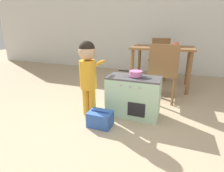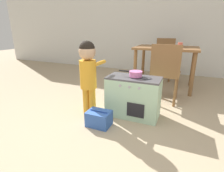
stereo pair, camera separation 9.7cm
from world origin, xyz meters
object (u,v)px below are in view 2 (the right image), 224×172
(dining_chair_near, at_px, (165,72))
(toy_pot, at_px, (135,73))
(child_figure, at_px, (88,69))
(cup_on_table, at_px, (180,45))
(toy_basket, at_px, (99,118))
(dining_chair_far, at_px, (164,57))
(dining_table, at_px, (166,53))
(play_kitchen, at_px, (133,97))

(dining_chair_near, bearing_deg, toy_pot, -116.00)
(child_figure, height_order, cup_on_table, child_figure)
(toy_basket, height_order, dining_chair_far, dining_chair_far)
(toy_pot, height_order, child_figure, child_figure)
(dining_chair_near, relative_size, dining_chair_far, 1.00)
(toy_basket, bearing_deg, dining_table, 74.55)
(child_figure, bearing_deg, toy_pot, 19.61)
(toy_basket, height_order, cup_on_table, cup_on_table)
(play_kitchen, distance_m, child_figure, 0.63)
(dining_chair_near, bearing_deg, play_kitchen, -116.94)
(dining_table, bearing_deg, dining_chair_near, -82.47)
(play_kitchen, height_order, dining_table, dining_table)
(child_figure, xyz_separation_m, dining_chair_near, (0.78, 0.74, -0.13))
(dining_chair_near, xyz_separation_m, cup_on_table, (0.12, 0.67, 0.32))
(play_kitchen, bearing_deg, cup_on_table, 71.82)
(play_kitchen, distance_m, toy_pot, 0.29)
(toy_pot, height_order, dining_chair_far, dining_chair_far)
(dining_chair_near, distance_m, cup_on_table, 0.76)
(toy_pot, bearing_deg, child_figure, -160.39)
(child_figure, bearing_deg, dining_chair_near, 43.35)
(play_kitchen, height_order, toy_pot, toy_pot)
(child_figure, distance_m, cup_on_table, 1.69)
(cup_on_table, bearing_deg, dining_table, 169.10)
(child_figure, xyz_separation_m, dining_chair_far, (0.59, 2.09, -0.13))
(dining_chair_far, bearing_deg, cup_on_table, 115.24)
(play_kitchen, relative_size, toy_pot, 2.23)
(dining_chair_near, distance_m, dining_chair_far, 1.36)
(dining_table, height_order, cup_on_table, cup_on_table)
(toy_basket, distance_m, dining_chair_far, 2.34)
(play_kitchen, relative_size, cup_on_table, 7.45)
(child_figure, height_order, dining_chair_far, child_figure)
(dining_table, distance_m, dining_chair_near, 0.74)
(toy_pot, height_order, toy_basket, toy_pot)
(play_kitchen, distance_m, toy_basket, 0.49)
(toy_pot, relative_size, cup_on_table, 3.33)
(play_kitchen, bearing_deg, child_figure, -160.02)
(toy_pot, xyz_separation_m, dining_table, (0.18, 1.27, 0.08))
(toy_pot, distance_m, dining_table, 1.29)
(play_kitchen, relative_size, dining_table, 0.60)
(toy_pot, bearing_deg, dining_table, 82.08)
(play_kitchen, bearing_deg, toy_basket, -125.24)
(toy_basket, height_order, dining_table, dining_table)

